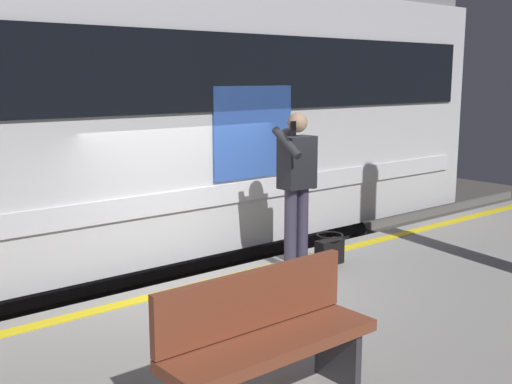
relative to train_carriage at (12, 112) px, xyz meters
name	(u,v)px	position (x,y,z in m)	size (l,w,h in m)	color
ground_plane	(209,349)	(-1.40, 1.86, -2.65)	(26.00, 26.00, 0.00)	#4C4742
platform	(340,375)	(-1.40, 3.87, -2.20)	(17.33, 4.01, 0.91)	gray
safety_line	(224,279)	(-1.40, 2.16, -1.74)	(16.99, 0.16, 0.01)	yellow
track_rail_near	(157,314)	(-1.40, 0.71, -2.57)	(22.53, 0.08, 0.16)	slate
track_rail_far	(105,286)	(-1.40, -0.72, -2.57)	(22.53, 0.08, 0.16)	slate
train_carriage	(12,112)	(0.00, 0.00, 0.00)	(13.72, 2.89, 4.23)	silver
passenger	(296,177)	(-2.29, 2.33, -0.70)	(0.57, 0.55, 1.76)	#383347
handbag	(330,250)	(-2.67, 2.50, -1.57)	(0.35, 0.31, 0.36)	black
bench	(266,336)	(-0.03, 4.47, -1.25)	(1.54, 0.44, 0.90)	brown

